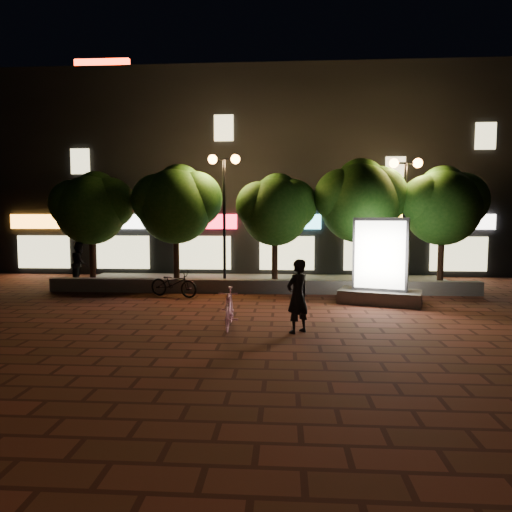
# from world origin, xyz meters

# --- Properties ---
(ground) EXTENTS (80.00, 80.00, 0.00)m
(ground) POSITION_xyz_m (0.00, 0.00, 0.00)
(ground) COLOR #60291E
(ground) RESTS_ON ground
(retaining_wall) EXTENTS (16.00, 0.45, 0.50)m
(retaining_wall) POSITION_xyz_m (0.00, 4.00, 0.25)
(retaining_wall) COLOR slate
(retaining_wall) RESTS_ON ground
(sidewalk) EXTENTS (16.00, 5.00, 0.08)m
(sidewalk) POSITION_xyz_m (0.00, 6.50, 0.04)
(sidewalk) COLOR slate
(sidewalk) RESTS_ON ground
(building_block) EXTENTS (28.00, 8.12, 11.30)m
(building_block) POSITION_xyz_m (-0.01, 12.99, 5.00)
(building_block) COLOR black
(building_block) RESTS_ON ground
(tree_far_left) EXTENTS (3.36, 2.80, 4.63)m
(tree_far_left) POSITION_xyz_m (-6.95, 5.46, 3.29)
(tree_far_left) COLOR black
(tree_far_left) RESTS_ON sidewalk
(tree_left) EXTENTS (3.60, 3.00, 4.89)m
(tree_left) POSITION_xyz_m (-3.45, 5.46, 3.44)
(tree_left) COLOR black
(tree_left) RESTS_ON sidewalk
(tree_mid) EXTENTS (3.24, 2.70, 4.50)m
(tree_mid) POSITION_xyz_m (0.55, 5.46, 3.22)
(tree_mid) COLOR black
(tree_mid) RESTS_ON sidewalk
(tree_right) EXTENTS (3.72, 3.10, 5.07)m
(tree_right) POSITION_xyz_m (3.86, 5.46, 3.57)
(tree_right) COLOR black
(tree_right) RESTS_ON sidewalk
(tree_far_right) EXTENTS (3.48, 2.90, 4.76)m
(tree_far_right) POSITION_xyz_m (7.05, 5.46, 3.37)
(tree_far_right) COLOR black
(tree_far_right) RESTS_ON sidewalk
(street_lamp_left) EXTENTS (1.26, 0.36, 5.18)m
(street_lamp_left) POSITION_xyz_m (-1.50, 5.20, 4.03)
(street_lamp_left) COLOR black
(street_lamp_left) RESTS_ON sidewalk
(street_lamp_right) EXTENTS (1.26, 0.36, 4.98)m
(street_lamp_right) POSITION_xyz_m (5.50, 5.20, 3.89)
(street_lamp_right) COLOR black
(street_lamp_right) RESTS_ON sidewalk
(ad_kiosk) EXTENTS (2.87, 2.03, 2.81)m
(ad_kiosk) POSITION_xyz_m (4.02, 2.27, 1.13)
(ad_kiosk) COLOR slate
(ad_kiosk) RESTS_ON ground
(scooter_pink) EXTENTS (0.54, 1.72, 1.03)m
(scooter_pink) POSITION_xyz_m (-0.51, -1.35, 0.51)
(scooter_pink) COLOR #F89CC9
(scooter_pink) RESTS_ON ground
(rider) EXTENTS (0.78, 0.76, 1.82)m
(rider) POSITION_xyz_m (1.21, -1.72, 0.91)
(rider) COLOR black
(rider) RESTS_ON ground
(scooter_parked) EXTENTS (1.97, 1.20, 0.98)m
(scooter_parked) POSITION_xyz_m (-3.02, 3.00, 0.49)
(scooter_parked) COLOR black
(scooter_parked) RESTS_ON ground
(pedestrian) EXTENTS (0.84, 0.98, 1.74)m
(pedestrian) POSITION_xyz_m (-7.41, 5.12, 0.95)
(pedestrian) COLOR black
(pedestrian) RESTS_ON sidewalk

